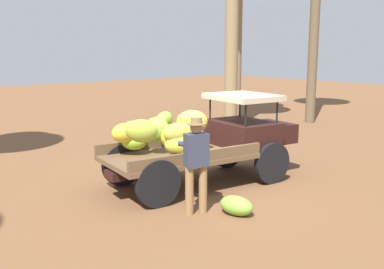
{
  "coord_description": "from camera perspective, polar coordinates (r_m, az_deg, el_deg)",
  "views": [
    {
      "loc": [
        -6.31,
        -6.85,
        2.88
      ],
      "look_at": [
        -0.4,
        0.24,
        1.12
      ],
      "focal_mm": 41.8,
      "sensor_mm": 36.0,
      "label": 1
    }
  ],
  "objects": [
    {
      "name": "ground_plane",
      "position": [
        9.75,
        2.72,
        -6.37
      ],
      "size": [
        60.0,
        60.0,
        0.0
      ],
      "primitive_type": "plane",
      "color": "brown"
    },
    {
      "name": "truck",
      "position": [
        9.62,
        1.76,
        -0.66
      ],
      "size": [
        4.59,
        2.2,
        1.89
      ],
      "rotation": [
        0.0,
        0.0,
        -0.13
      ],
      "color": "black",
      "rests_on": "ground"
    },
    {
      "name": "farmer",
      "position": [
        7.82,
        0.53,
        -3.18
      ],
      "size": [
        0.55,
        0.51,
        1.73
      ],
      "rotation": [
        0.0,
        0.0,
        1.26
      ],
      "color": "olive",
      "rests_on": "ground"
    },
    {
      "name": "loose_banana_bunch",
      "position": [
        8.01,
        5.7,
        -9.01
      ],
      "size": [
        0.53,
        0.72,
        0.35
      ],
      "primitive_type": "ellipsoid",
      "rotation": [
        0.0,
        -0.01,
        1.8
      ],
      "color": "#80B63F",
      "rests_on": "ground"
    }
  ]
}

